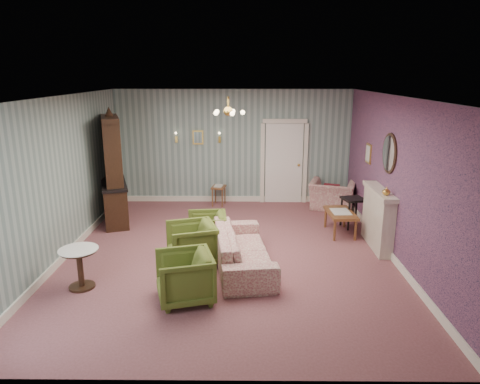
{
  "coord_description": "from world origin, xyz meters",
  "views": [
    {
      "loc": [
        0.28,
        -7.62,
        3.29
      ],
      "look_at": [
        0.2,
        0.4,
        1.1
      ],
      "focal_mm": 32.78,
      "sensor_mm": 36.0,
      "label": 1
    }
  ],
  "objects_px": {
    "olive_chair_a": "(185,275)",
    "dresser": "(112,167)",
    "wingback_chair": "(332,190)",
    "pedestal_table": "(80,268)",
    "coffee_table": "(340,223)",
    "fireplace": "(378,218)",
    "olive_chair_b": "(192,242)",
    "side_table_black": "(353,213)",
    "olive_chair_c": "(207,228)",
    "sofa_chintz": "(243,243)"
  },
  "relations": [
    {
      "from": "olive_chair_a",
      "to": "dresser",
      "type": "distance_m",
      "value": 4.21
    },
    {
      "from": "wingback_chair",
      "to": "pedestal_table",
      "type": "xyz_separation_m",
      "value": [
        -4.76,
        -4.23,
        -0.14
      ]
    },
    {
      "from": "coffee_table",
      "to": "pedestal_table",
      "type": "distance_m",
      "value": 5.21
    },
    {
      "from": "dresser",
      "to": "pedestal_table",
      "type": "relative_size",
      "value": 3.83
    },
    {
      "from": "dresser",
      "to": "fireplace",
      "type": "height_order",
      "value": "dresser"
    },
    {
      "from": "olive_chair_b",
      "to": "olive_chair_a",
      "type": "bearing_deg",
      "value": -15.5
    },
    {
      "from": "olive_chair_b",
      "to": "side_table_black",
      "type": "distance_m",
      "value": 3.81
    },
    {
      "from": "olive_chair_a",
      "to": "olive_chair_c",
      "type": "distance_m",
      "value": 2.1
    },
    {
      "from": "dresser",
      "to": "coffee_table",
      "type": "height_order",
      "value": "dresser"
    },
    {
      "from": "olive_chair_a",
      "to": "olive_chair_c",
      "type": "height_order",
      "value": "olive_chair_a"
    },
    {
      "from": "olive_chair_c",
      "to": "dresser",
      "type": "xyz_separation_m",
      "value": [
        -2.2,
        1.49,
        0.89
      ]
    },
    {
      "from": "wingback_chair",
      "to": "pedestal_table",
      "type": "distance_m",
      "value": 6.37
    },
    {
      "from": "olive_chair_a",
      "to": "sofa_chintz",
      "type": "xyz_separation_m",
      "value": [
        0.85,
        1.2,
        0.03
      ]
    },
    {
      "from": "pedestal_table",
      "to": "olive_chair_b",
      "type": "bearing_deg",
      "value": 29.7
    },
    {
      "from": "sofa_chintz",
      "to": "pedestal_table",
      "type": "bearing_deg",
      "value": 100.43
    },
    {
      "from": "sofa_chintz",
      "to": "wingback_chair",
      "type": "bearing_deg",
      "value": -40.48
    },
    {
      "from": "dresser",
      "to": "olive_chair_b",
      "type": "bearing_deg",
      "value": -67.01
    },
    {
      "from": "fireplace",
      "to": "olive_chair_b",
      "type": "bearing_deg",
      "value": -166.99
    },
    {
      "from": "olive_chair_a",
      "to": "olive_chair_b",
      "type": "height_order",
      "value": "olive_chair_b"
    },
    {
      "from": "olive_chair_c",
      "to": "wingback_chair",
      "type": "height_order",
      "value": "wingback_chair"
    },
    {
      "from": "olive_chair_a",
      "to": "pedestal_table",
      "type": "relative_size",
      "value": 1.24
    },
    {
      "from": "fireplace",
      "to": "side_table_black",
      "type": "bearing_deg",
      "value": 100.82
    },
    {
      "from": "fireplace",
      "to": "coffee_table",
      "type": "height_order",
      "value": "fireplace"
    },
    {
      "from": "dresser",
      "to": "coffee_table",
      "type": "relative_size",
      "value": 2.66
    },
    {
      "from": "sofa_chintz",
      "to": "coffee_table",
      "type": "relative_size",
      "value": 2.38
    },
    {
      "from": "fireplace",
      "to": "dresser",
      "type": "bearing_deg",
      "value": 165.2
    },
    {
      "from": "olive_chair_c",
      "to": "sofa_chintz",
      "type": "height_order",
      "value": "sofa_chintz"
    },
    {
      "from": "olive_chair_c",
      "to": "pedestal_table",
      "type": "distance_m",
      "value": 2.52
    },
    {
      "from": "dresser",
      "to": "coffee_table",
      "type": "xyz_separation_m",
      "value": [
        4.95,
        -0.74,
        -1.02
      ]
    },
    {
      "from": "fireplace",
      "to": "sofa_chintz",
      "type": "bearing_deg",
      "value": -160.42
    },
    {
      "from": "wingback_chair",
      "to": "pedestal_table",
      "type": "height_order",
      "value": "wingback_chair"
    },
    {
      "from": "olive_chair_c",
      "to": "wingback_chair",
      "type": "bearing_deg",
      "value": 125.44
    },
    {
      "from": "coffee_table",
      "to": "pedestal_table",
      "type": "height_order",
      "value": "pedestal_table"
    },
    {
      "from": "olive_chair_b",
      "to": "side_table_black",
      "type": "height_order",
      "value": "olive_chair_b"
    },
    {
      "from": "olive_chair_a",
      "to": "sofa_chintz",
      "type": "height_order",
      "value": "sofa_chintz"
    },
    {
      "from": "olive_chair_c",
      "to": "pedestal_table",
      "type": "xyz_separation_m",
      "value": [
        -1.84,
        -1.72,
        -0.05
      ]
    },
    {
      "from": "dresser",
      "to": "olive_chair_a",
      "type": "bearing_deg",
      "value": -78.65
    },
    {
      "from": "olive_chair_c",
      "to": "coffee_table",
      "type": "distance_m",
      "value": 2.85
    },
    {
      "from": "olive_chair_c",
      "to": "coffee_table",
      "type": "bearing_deg",
      "value": 99.86
    },
    {
      "from": "dresser",
      "to": "fireplace",
      "type": "xyz_separation_m",
      "value": [
        5.51,
        -1.46,
        -0.69
      ]
    },
    {
      "from": "pedestal_table",
      "to": "coffee_table",
      "type": "bearing_deg",
      "value": 28.19
    },
    {
      "from": "wingback_chair",
      "to": "olive_chair_b",
      "type": "bearing_deg",
      "value": 64.07
    },
    {
      "from": "dresser",
      "to": "pedestal_table",
      "type": "bearing_deg",
      "value": -102.05
    },
    {
      "from": "dresser",
      "to": "side_table_black",
      "type": "bearing_deg",
      "value": -22.32
    },
    {
      "from": "wingback_chair",
      "to": "dresser",
      "type": "distance_m",
      "value": 5.29
    },
    {
      "from": "wingback_chair",
      "to": "fireplace",
      "type": "bearing_deg",
      "value": 116.36
    },
    {
      "from": "olive_chair_a",
      "to": "olive_chair_b",
      "type": "xyz_separation_m",
      "value": [
        -0.05,
        1.31,
        0.0
      ]
    },
    {
      "from": "olive_chair_a",
      "to": "olive_chair_c",
      "type": "relative_size",
      "value": 1.09
    },
    {
      "from": "wingback_chair",
      "to": "pedestal_table",
      "type": "bearing_deg",
      "value": 59.14
    },
    {
      "from": "olive_chair_b",
      "to": "pedestal_table",
      "type": "xyz_separation_m",
      "value": [
        -1.64,
        -0.94,
        -0.08
      ]
    }
  ]
}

